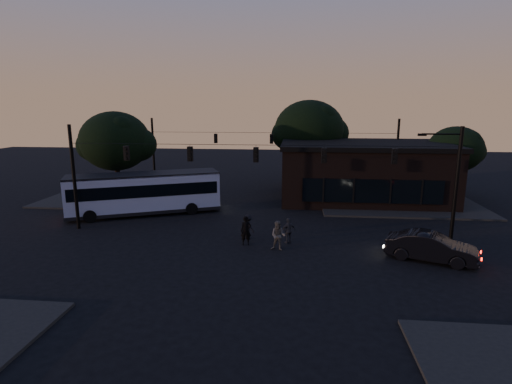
# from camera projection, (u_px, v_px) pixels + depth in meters

# --- Properties ---
(ground) EXTENTS (120.00, 120.00, 0.00)m
(ground) POSITION_uv_depth(u_px,v_px,m) (249.00, 255.00, 23.90)
(ground) COLOR black
(ground) RESTS_ON ground
(sidewalk_far_right) EXTENTS (14.00, 10.00, 0.15)m
(sidewalk_far_right) POSITION_uv_depth(u_px,v_px,m) (398.00, 203.00, 36.30)
(sidewalk_far_right) COLOR black
(sidewalk_far_right) RESTS_ON ground
(sidewalk_far_left) EXTENTS (14.00, 10.00, 0.15)m
(sidewalk_far_left) POSITION_uv_depth(u_px,v_px,m) (124.00, 197.00, 38.90)
(sidewalk_far_left) COLOR black
(sidewalk_far_left) RESTS_ON ground
(building) EXTENTS (15.40, 10.41, 5.40)m
(building) POSITION_uv_depth(u_px,v_px,m) (363.00, 171.00, 37.97)
(building) COLOR black
(building) RESTS_ON ground
(tree_behind) EXTENTS (7.60, 7.60, 9.43)m
(tree_behind) POSITION_uv_depth(u_px,v_px,m) (309.00, 130.00, 43.60)
(tree_behind) COLOR black
(tree_behind) RESTS_ON ground
(tree_right) EXTENTS (5.20, 5.20, 6.86)m
(tree_right) POSITION_uv_depth(u_px,v_px,m) (455.00, 149.00, 38.63)
(tree_right) COLOR black
(tree_right) RESTS_ON ground
(tree_left) EXTENTS (6.40, 6.40, 8.30)m
(tree_left) POSITION_uv_depth(u_px,v_px,m) (115.00, 141.00, 36.78)
(tree_left) COLOR black
(tree_left) RESTS_ON ground
(signal_rig_near) EXTENTS (26.24, 0.30, 7.50)m
(signal_rig_near) POSITION_uv_depth(u_px,v_px,m) (256.00, 171.00, 26.86)
(signal_rig_near) COLOR black
(signal_rig_near) RESTS_ON ground
(signal_rig_far) EXTENTS (26.24, 0.30, 7.50)m
(signal_rig_far) POSITION_uv_depth(u_px,v_px,m) (271.00, 150.00, 42.47)
(signal_rig_far) COLOR black
(signal_rig_far) RESTS_ON ground
(bus) EXTENTS (12.16, 7.39, 3.40)m
(bus) POSITION_uv_depth(u_px,v_px,m) (145.00, 191.00, 32.63)
(bus) COLOR #A0A6CB
(bus) RESTS_ON ground
(car) EXTENTS (5.23, 3.42, 1.63)m
(car) POSITION_uv_depth(u_px,v_px,m) (431.00, 247.00, 22.85)
(car) COLOR black
(car) RESTS_ON ground
(pedestrian_a) EXTENTS (0.75, 0.56, 1.90)m
(pedestrian_a) POSITION_uv_depth(u_px,v_px,m) (246.00, 231.00, 25.43)
(pedestrian_a) COLOR black
(pedestrian_a) RESTS_ON ground
(pedestrian_b) EXTENTS (1.01, 0.85, 1.86)m
(pedestrian_b) POSITION_uv_depth(u_px,v_px,m) (278.00, 236.00, 24.51)
(pedestrian_b) COLOR #4B4944
(pedestrian_b) RESTS_ON ground
(pedestrian_c) EXTENTS (1.07, 0.85, 1.70)m
(pedestrian_c) POSITION_uv_depth(u_px,v_px,m) (289.00, 231.00, 25.74)
(pedestrian_c) COLOR #23252B
(pedestrian_c) RESTS_ON ground
(pedestrian_d) EXTENTS (1.23, 1.16, 1.67)m
(pedestrian_d) POSITION_uv_depth(u_px,v_px,m) (248.00, 227.00, 26.64)
(pedestrian_d) COLOR black
(pedestrian_d) RESTS_ON ground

